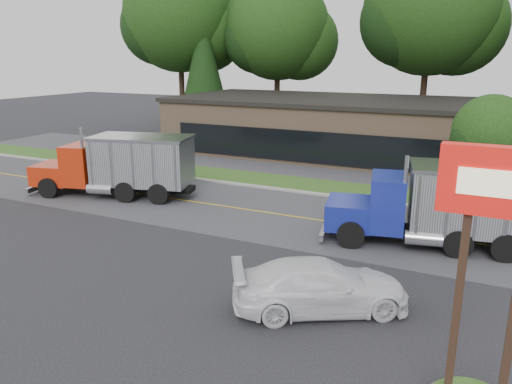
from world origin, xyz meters
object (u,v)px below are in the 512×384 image
at_px(bilo_sign, 481,341).
at_px(dump_truck_blue, 441,203).
at_px(dump_truck_red, 121,164).
at_px(rally_car, 320,286).

xyz_separation_m(bilo_sign, dump_truck_blue, (-1.90, 10.56, -0.22)).
bearing_deg(bilo_sign, dump_truck_blue, 100.19).
bearing_deg(dump_truck_blue, dump_truck_red, -12.54).
height_order(bilo_sign, rally_car, bilo_sign).
bearing_deg(dump_truck_red, dump_truck_blue, 164.05).
bearing_deg(rally_car, dump_truck_blue, -51.68).
bearing_deg(rally_car, dump_truck_red, 30.27).
height_order(dump_truck_blue, rally_car, dump_truck_blue).
relative_size(bilo_sign, dump_truck_red, 0.65).
xyz_separation_m(dump_truck_red, dump_truck_blue, (16.55, -0.23, -0.00)).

